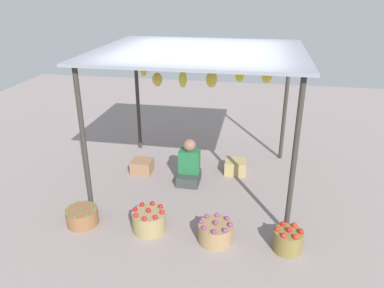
{
  "coord_description": "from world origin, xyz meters",
  "views": [
    {
      "loc": [
        0.91,
        -5.6,
        3.14
      ],
      "look_at": [
        0.0,
        -0.61,
        0.95
      ],
      "focal_mm": 35.22,
      "sensor_mm": 36.0,
      "label": 1
    }
  ],
  "objects_px": {
    "basket_green_chilies": "(82,216)",
    "basket_purple_onions": "(215,232)",
    "basket_red_tomatoes": "(288,240)",
    "wooden_crate_near_vendor": "(236,167)",
    "basket_red_apples": "(149,220)",
    "wooden_crate_stacked_rear": "(142,166)",
    "vendor_person": "(189,166)"
  },
  "relations": [
    {
      "from": "basket_purple_onions",
      "to": "basket_red_apples",
      "type": "bearing_deg",
      "value": 175.18
    },
    {
      "from": "basket_purple_onions",
      "to": "wooden_crate_near_vendor",
      "type": "bearing_deg",
      "value": 86.55
    },
    {
      "from": "basket_green_chilies",
      "to": "basket_red_apples",
      "type": "xyz_separation_m",
      "value": [
        0.96,
        0.03,
        0.03
      ]
    },
    {
      "from": "basket_green_chilies",
      "to": "wooden_crate_stacked_rear",
      "type": "relative_size",
      "value": 1.24
    },
    {
      "from": "basket_red_apples",
      "to": "basket_purple_onions",
      "type": "distance_m",
      "value": 0.92
    },
    {
      "from": "vendor_person",
      "to": "basket_purple_onions",
      "type": "distance_m",
      "value": 1.63
    },
    {
      "from": "basket_red_apples",
      "to": "wooden_crate_near_vendor",
      "type": "height_order",
      "value": "basket_red_apples"
    },
    {
      "from": "basket_green_chilies",
      "to": "basket_red_apples",
      "type": "distance_m",
      "value": 0.97
    },
    {
      "from": "basket_red_apples",
      "to": "wooden_crate_near_vendor",
      "type": "bearing_deg",
      "value": 61.34
    },
    {
      "from": "vendor_person",
      "to": "basket_red_apples",
      "type": "distance_m",
      "value": 1.46
    },
    {
      "from": "basket_red_tomatoes",
      "to": "wooden_crate_stacked_rear",
      "type": "relative_size",
      "value": 1.03
    },
    {
      "from": "basket_green_chilies",
      "to": "wooden_crate_stacked_rear",
      "type": "bearing_deg",
      "value": 77.74
    },
    {
      "from": "basket_purple_onions",
      "to": "wooden_crate_stacked_rear",
      "type": "relative_size",
      "value": 1.28
    },
    {
      "from": "basket_green_chilies",
      "to": "basket_red_tomatoes",
      "type": "height_order",
      "value": "basket_red_tomatoes"
    },
    {
      "from": "basket_red_apples",
      "to": "basket_red_tomatoes",
      "type": "xyz_separation_m",
      "value": [
        1.84,
        -0.1,
        0.0
      ]
    },
    {
      "from": "vendor_person",
      "to": "basket_green_chilies",
      "type": "relative_size",
      "value": 1.76
    },
    {
      "from": "vendor_person",
      "to": "wooden_crate_stacked_rear",
      "type": "distance_m",
      "value": 0.94
    },
    {
      "from": "basket_red_tomatoes",
      "to": "wooden_crate_near_vendor",
      "type": "distance_m",
      "value": 2.15
    },
    {
      "from": "vendor_person",
      "to": "wooden_crate_near_vendor",
      "type": "xyz_separation_m",
      "value": [
        0.75,
        0.48,
        -0.18
      ]
    },
    {
      "from": "basket_red_apples",
      "to": "wooden_crate_near_vendor",
      "type": "relative_size",
      "value": 1.24
    },
    {
      "from": "basket_purple_onions",
      "to": "basket_red_tomatoes",
      "type": "bearing_deg",
      "value": -1.25
    },
    {
      "from": "basket_green_chilies",
      "to": "basket_purple_onions",
      "type": "relative_size",
      "value": 0.97
    },
    {
      "from": "wooden_crate_stacked_rear",
      "to": "basket_red_apples",
      "type": "bearing_deg",
      "value": -69.64
    },
    {
      "from": "vendor_person",
      "to": "wooden_crate_near_vendor",
      "type": "height_order",
      "value": "vendor_person"
    },
    {
      "from": "vendor_person",
      "to": "basket_green_chilies",
      "type": "distance_m",
      "value": 1.92
    },
    {
      "from": "basket_green_chilies",
      "to": "basket_purple_onions",
      "type": "height_order",
      "value": "basket_purple_onions"
    },
    {
      "from": "basket_green_chilies",
      "to": "basket_purple_onions",
      "type": "distance_m",
      "value": 1.88
    },
    {
      "from": "basket_red_apples",
      "to": "wooden_crate_stacked_rear",
      "type": "distance_m",
      "value": 1.74
    },
    {
      "from": "basket_purple_onions",
      "to": "basket_red_tomatoes",
      "type": "distance_m",
      "value": 0.92
    },
    {
      "from": "basket_red_apples",
      "to": "basket_red_tomatoes",
      "type": "distance_m",
      "value": 1.85
    },
    {
      "from": "vendor_person",
      "to": "basket_red_tomatoes",
      "type": "distance_m",
      "value": 2.18
    },
    {
      "from": "basket_red_apples",
      "to": "basket_purple_onions",
      "type": "height_order",
      "value": "basket_red_apples"
    }
  ]
}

